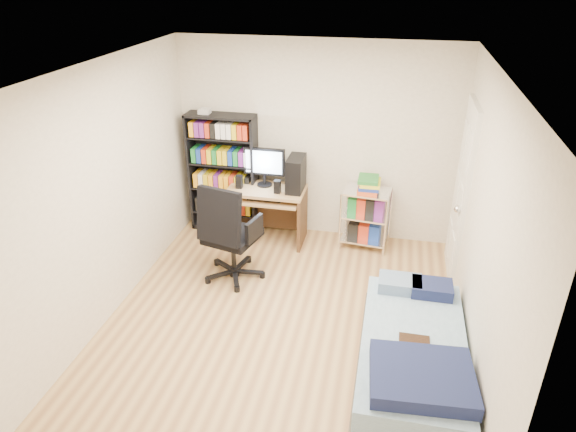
% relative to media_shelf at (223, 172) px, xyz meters
% --- Properties ---
extents(room, '(3.58, 4.08, 2.58)m').
position_rel_media_shelf_xyz_m(room, '(1.19, -1.84, 0.44)').
color(room, tan).
rests_on(room, ground).
extents(media_shelf, '(0.89, 0.30, 1.64)m').
position_rel_media_shelf_xyz_m(media_shelf, '(0.00, 0.00, 0.00)').
color(media_shelf, black).
rests_on(media_shelf, room).
extents(computer_desk, '(0.96, 0.56, 1.21)m').
position_rel_media_shelf_xyz_m(computer_desk, '(0.73, -0.16, -0.15)').
color(computer_desk, tan).
rests_on(computer_desk, room).
extents(office_chair, '(0.85, 0.85, 1.18)m').
position_rel_media_shelf_xyz_m(office_chair, '(0.45, -1.17, -0.43)').
color(office_chair, black).
rests_on(office_chair, room).
extents(wire_cart, '(0.62, 0.48, 0.94)m').
position_rel_media_shelf_xyz_m(wire_cart, '(1.88, -0.10, -0.20)').
color(wire_cart, white).
rests_on(wire_cart, room).
extents(bed, '(0.92, 1.83, 0.52)m').
position_rel_media_shelf_xyz_m(bed, '(2.46, -2.35, -0.58)').
color(bed, brown).
rests_on(bed, room).
extents(door, '(0.12, 0.80, 2.00)m').
position_rel_media_shelf_xyz_m(door, '(2.91, -0.49, 0.19)').
color(door, white).
rests_on(door, room).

